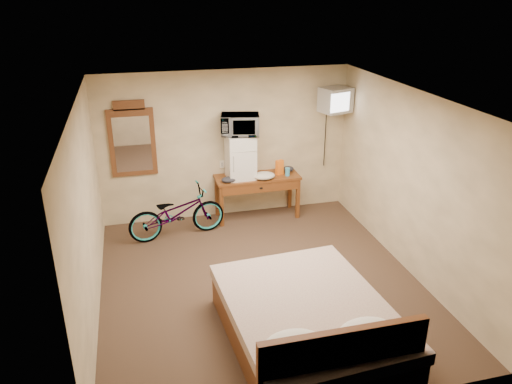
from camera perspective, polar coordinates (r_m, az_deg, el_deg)
room at (r=6.28m, az=0.56°, el=-0.70°), size 4.60×4.64×2.50m
desk at (r=8.41m, az=0.19°, el=1.03°), size 1.42×0.55×0.75m
mini_fridge at (r=8.22m, az=-1.79°, el=4.08°), size 0.46×0.45×0.74m
microwave at (r=8.07m, az=-1.84°, el=7.69°), size 0.68×0.53×0.34m
snack_bag at (r=8.45m, az=2.71°, el=2.84°), size 0.14×0.11×0.25m
blue_cup at (r=8.41m, az=3.62°, el=2.32°), size 0.08×0.08×0.14m
cloth_cream at (r=8.26m, az=0.91°, el=1.88°), size 0.37×0.29×0.11m
cloth_dark_a at (r=8.13m, az=-3.12°, el=1.43°), size 0.25×0.18×0.09m
cloth_dark_b at (r=8.61m, az=3.69°, el=2.65°), size 0.20×0.16×0.09m
crt_television at (r=8.46m, az=9.06°, el=10.35°), size 0.56×0.63×0.41m
wall_mirror at (r=8.17m, az=-13.97°, el=5.78°), size 0.72×0.04×1.23m
bicycle at (r=7.97m, az=-9.04°, el=-2.37°), size 1.61×0.78×0.81m
bed at (r=5.69m, az=6.06°, el=-14.81°), size 1.82×2.33×0.90m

